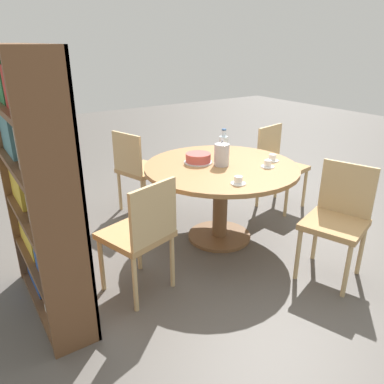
{
  "coord_description": "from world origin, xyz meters",
  "views": [
    {
      "loc": [
        -2.43,
        1.92,
        1.71
      ],
      "look_at": [
        0.0,
        0.31,
        0.53
      ],
      "focal_mm": 35.0,
      "sensor_mm": 36.0,
      "label": 1
    }
  ],
  "objects_px": {
    "coffee_pot": "(221,154)",
    "water_bottle": "(223,146)",
    "chair_d": "(338,218)",
    "cup_a": "(238,181)",
    "chair_a": "(279,164)",
    "cup_c": "(268,164)",
    "chair_c": "(141,233)",
    "cup_b": "(272,158)",
    "bookshelf": "(42,194)",
    "cake_main": "(198,158)",
    "chair_b": "(138,168)"
  },
  "relations": [
    {
      "from": "cup_c",
      "to": "water_bottle",
      "type": "bearing_deg",
      "value": 19.61
    },
    {
      "from": "water_bottle",
      "to": "cake_main",
      "type": "xyz_separation_m",
      "value": [
        0.0,
        0.27,
        -0.07
      ]
    },
    {
      "from": "coffee_pot",
      "to": "cup_a",
      "type": "height_order",
      "value": "coffee_pot"
    },
    {
      "from": "cake_main",
      "to": "chair_a",
      "type": "bearing_deg",
      "value": -85.91
    },
    {
      "from": "chair_d",
      "to": "cake_main",
      "type": "height_order",
      "value": "chair_d"
    },
    {
      "from": "chair_a",
      "to": "cup_c",
      "type": "bearing_deg",
      "value": -154.27
    },
    {
      "from": "chair_b",
      "to": "chair_d",
      "type": "distance_m",
      "value": 2.02
    },
    {
      "from": "chair_c",
      "to": "bookshelf",
      "type": "relative_size",
      "value": 0.51
    },
    {
      "from": "chair_d",
      "to": "chair_c",
      "type": "bearing_deg",
      "value": -132.94
    },
    {
      "from": "chair_a",
      "to": "bookshelf",
      "type": "bearing_deg",
      "value": 177.69
    },
    {
      "from": "chair_d",
      "to": "cup_b",
      "type": "bearing_deg",
      "value": 155.62
    },
    {
      "from": "cup_b",
      "to": "cup_c",
      "type": "relative_size",
      "value": 1.0
    },
    {
      "from": "chair_d",
      "to": "cup_a",
      "type": "height_order",
      "value": "chair_d"
    },
    {
      "from": "bookshelf",
      "to": "chair_d",
      "type": "bearing_deg",
      "value": 66.73
    },
    {
      "from": "cup_a",
      "to": "chair_c",
      "type": "bearing_deg",
      "value": 82.96
    },
    {
      "from": "chair_d",
      "to": "cake_main",
      "type": "relative_size",
      "value": 3.49
    },
    {
      "from": "coffee_pot",
      "to": "chair_d",
      "type": "bearing_deg",
      "value": -157.93
    },
    {
      "from": "water_bottle",
      "to": "cake_main",
      "type": "height_order",
      "value": "water_bottle"
    },
    {
      "from": "cake_main",
      "to": "cup_a",
      "type": "relative_size",
      "value": 2.17
    },
    {
      "from": "chair_a",
      "to": "chair_b",
      "type": "xyz_separation_m",
      "value": [
        0.7,
        1.32,
        0.0
      ]
    },
    {
      "from": "chair_d",
      "to": "bookshelf",
      "type": "height_order",
      "value": "bookshelf"
    },
    {
      "from": "water_bottle",
      "to": "cup_a",
      "type": "bearing_deg",
      "value": 151.57
    },
    {
      "from": "chair_d",
      "to": "cup_c",
      "type": "xyz_separation_m",
      "value": [
        0.68,
        0.08,
        0.25
      ]
    },
    {
      "from": "chair_c",
      "to": "cup_b",
      "type": "xyz_separation_m",
      "value": [
        0.18,
        -1.41,
        0.25
      ]
    },
    {
      "from": "chair_d",
      "to": "cup_b",
      "type": "distance_m",
      "value": 0.83
    },
    {
      "from": "chair_c",
      "to": "bookshelf",
      "type": "distance_m",
      "value": 0.69
    },
    {
      "from": "cake_main",
      "to": "cup_b",
      "type": "bearing_deg",
      "value": -118.89
    },
    {
      "from": "bookshelf",
      "to": "cup_b",
      "type": "bearing_deg",
      "value": 89.16
    },
    {
      "from": "chair_b",
      "to": "bookshelf",
      "type": "distance_m",
      "value": 1.63
    },
    {
      "from": "water_bottle",
      "to": "cup_b",
      "type": "distance_m",
      "value": 0.45
    },
    {
      "from": "water_bottle",
      "to": "cup_a",
      "type": "distance_m",
      "value": 0.68
    },
    {
      "from": "chair_a",
      "to": "chair_c",
      "type": "bearing_deg",
      "value": -174.08
    },
    {
      "from": "bookshelf",
      "to": "coffee_pot",
      "type": "relative_size",
      "value": 7.41
    },
    {
      "from": "cup_a",
      "to": "chair_a",
      "type": "bearing_deg",
      "value": -59.57
    },
    {
      "from": "cup_b",
      "to": "cup_c",
      "type": "height_order",
      "value": "same"
    },
    {
      "from": "bookshelf",
      "to": "coffee_pot",
      "type": "distance_m",
      "value": 1.51
    },
    {
      "from": "chair_b",
      "to": "cup_c",
      "type": "height_order",
      "value": "chair_b"
    },
    {
      "from": "chair_a",
      "to": "coffee_pot",
      "type": "distance_m",
      "value": 1.07
    },
    {
      "from": "chair_b",
      "to": "cup_a",
      "type": "relative_size",
      "value": 7.59
    },
    {
      "from": "chair_b",
      "to": "bookshelf",
      "type": "bearing_deg",
      "value": 116.19
    },
    {
      "from": "cup_b",
      "to": "bookshelf",
      "type": "bearing_deg",
      "value": 89.16
    },
    {
      "from": "coffee_pot",
      "to": "cup_a",
      "type": "distance_m",
      "value": 0.47
    },
    {
      "from": "chair_c",
      "to": "chair_d",
      "type": "xyz_separation_m",
      "value": [
        -0.6,
        -1.33,
        0.0
      ]
    },
    {
      "from": "chair_a",
      "to": "cup_a",
      "type": "relative_size",
      "value": 7.59
    },
    {
      "from": "chair_c",
      "to": "cup_c",
      "type": "distance_m",
      "value": 1.28
    },
    {
      "from": "coffee_pot",
      "to": "water_bottle",
      "type": "xyz_separation_m",
      "value": [
        0.16,
        -0.15,
        0.01
      ]
    },
    {
      "from": "cup_a",
      "to": "cup_b",
      "type": "bearing_deg",
      "value": -66.41
    },
    {
      "from": "cup_a",
      "to": "water_bottle",
      "type": "bearing_deg",
      "value": -28.43
    },
    {
      "from": "chair_a",
      "to": "cup_a",
      "type": "height_order",
      "value": "chair_a"
    },
    {
      "from": "coffee_pot",
      "to": "water_bottle",
      "type": "relative_size",
      "value": 0.85
    }
  ]
}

